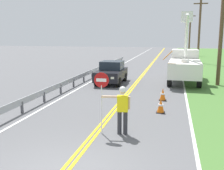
{
  "coord_description": "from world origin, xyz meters",
  "views": [
    {
      "loc": [
        2.79,
        -6.29,
        3.65
      ],
      "look_at": [
        -0.19,
        6.73,
        1.2
      ],
      "focal_mm": 43.37,
      "sensor_mm": 36.0,
      "label": 1
    }
  ],
  "objects_px": {
    "oncoming_sedan_nearest": "(112,73)",
    "utility_pole_mid": "(199,30)",
    "utility_pole_far": "(190,33)",
    "traffic_cone_lead": "(161,106)",
    "stop_sign_paddle": "(101,89)",
    "traffic_cone_mid": "(163,95)",
    "flagger_worker": "(122,107)",
    "utility_bucket_truck": "(185,64)",
    "utility_pole_near": "(222,26)"
  },
  "relations": [
    {
      "from": "stop_sign_paddle",
      "to": "utility_pole_near",
      "type": "relative_size",
      "value": 0.28
    },
    {
      "from": "utility_bucket_truck",
      "to": "traffic_cone_mid",
      "type": "distance_m",
      "value": 7.21
    },
    {
      "from": "traffic_cone_mid",
      "to": "utility_pole_far",
      "type": "bearing_deg",
      "value": 85.08
    },
    {
      "from": "utility_pole_near",
      "to": "traffic_cone_lead",
      "type": "distance_m",
      "value": 10.0
    },
    {
      "from": "utility_pole_near",
      "to": "utility_pole_mid",
      "type": "relative_size",
      "value": 0.99
    },
    {
      "from": "flagger_worker",
      "to": "utility_pole_near",
      "type": "distance_m",
      "value": 13.04
    },
    {
      "from": "traffic_cone_mid",
      "to": "utility_pole_near",
      "type": "bearing_deg",
      "value": 56.79
    },
    {
      "from": "utility_bucket_truck",
      "to": "oncoming_sedan_nearest",
      "type": "xyz_separation_m",
      "value": [
        -5.51,
        -2.14,
        -0.58
      ]
    },
    {
      "from": "oncoming_sedan_nearest",
      "to": "utility_pole_mid",
      "type": "xyz_separation_m",
      "value": [
        7.8,
        18.01,
        3.52
      ]
    },
    {
      "from": "stop_sign_paddle",
      "to": "utility_pole_mid",
      "type": "xyz_separation_m",
      "value": [
        5.7,
        28.75,
        2.65
      ]
    },
    {
      "from": "utility_bucket_truck",
      "to": "oncoming_sedan_nearest",
      "type": "bearing_deg",
      "value": -158.74
    },
    {
      "from": "utility_bucket_truck",
      "to": "traffic_cone_lead",
      "type": "relative_size",
      "value": 9.82
    },
    {
      "from": "stop_sign_paddle",
      "to": "oncoming_sedan_nearest",
      "type": "relative_size",
      "value": 0.57
    },
    {
      "from": "flagger_worker",
      "to": "utility_bucket_truck",
      "type": "xyz_separation_m",
      "value": [
        2.65,
        12.77,
        0.37
      ]
    },
    {
      "from": "utility_bucket_truck",
      "to": "traffic_cone_lead",
      "type": "xyz_separation_m",
      "value": [
        -1.39,
        -9.55,
        -1.08
      ]
    },
    {
      "from": "stop_sign_paddle",
      "to": "utility_pole_near",
      "type": "height_order",
      "value": "utility_pole_near"
    },
    {
      "from": "stop_sign_paddle",
      "to": "traffic_cone_mid",
      "type": "bearing_deg",
      "value": 71.1
    },
    {
      "from": "utility_bucket_truck",
      "to": "flagger_worker",
      "type": "bearing_deg",
      "value": -101.74
    },
    {
      "from": "oncoming_sedan_nearest",
      "to": "utility_pole_mid",
      "type": "relative_size",
      "value": 0.49
    },
    {
      "from": "stop_sign_paddle",
      "to": "flagger_worker",
      "type": "bearing_deg",
      "value": 8.32
    },
    {
      "from": "flagger_worker",
      "to": "utility_pole_mid",
      "type": "height_order",
      "value": "utility_pole_mid"
    },
    {
      "from": "flagger_worker",
      "to": "utility_pole_far",
      "type": "distance_m",
      "value": 43.62
    },
    {
      "from": "utility_pole_far",
      "to": "traffic_cone_mid",
      "type": "relative_size",
      "value": 11.08
    },
    {
      "from": "flagger_worker",
      "to": "traffic_cone_lead",
      "type": "distance_m",
      "value": 3.53
    },
    {
      "from": "traffic_cone_mid",
      "to": "flagger_worker",
      "type": "bearing_deg",
      "value": -102.27
    },
    {
      "from": "utility_pole_near",
      "to": "traffic_cone_mid",
      "type": "bearing_deg",
      "value": -123.21
    },
    {
      "from": "utility_pole_mid",
      "to": "utility_pole_far",
      "type": "bearing_deg",
      "value": 91.78
    },
    {
      "from": "stop_sign_paddle",
      "to": "utility_pole_mid",
      "type": "relative_size",
      "value": 0.28
    },
    {
      "from": "utility_bucket_truck",
      "to": "traffic_cone_lead",
      "type": "height_order",
      "value": "utility_bucket_truck"
    },
    {
      "from": "flagger_worker",
      "to": "utility_bucket_truck",
      "type": "height_order",
      "value": "utility_bucket_truck"
    },
    {
      "from": "oncoming_sedan_nearest",
      "to": "utility_pole_near",
      "type": "bearing_deg",
      "value": 6.8
    },
    {
      "from": "traffic_cone_lead",
      "to": "utility_pole_far",
      "type": "bearing_deg",
      "value": 85.41
    },
    {
      "from": "utility_pole_mid",
      "to": "traffic_cone_mid",
      "type": "xyz_separation_m",
      "value": [
        -3.68,
        -22.86,
        -4.02
      ]
    },
    {
      "from": "traffic_cone_lead",
      "to": "utility_pole_near",
      "type": "bearing_deg",
      "value": 65.67
    },
    {
      "from": "stop_sign_paddle",
      "to": "traffic_cone_lead",
      "type": "distance_m",
      "value": 4.13
    },
    {
      "from": "flagger_worker",
      "to": "stop_sign_paddle",
      "type": "bearing_deg",
      "value": -171.68
    },
    {
      "from": "utility_pole_far",
      "to": "traffic_cone_lead",
      "type": "relative_size",
      "value": 11.08
    },
    {
      "from": "oncoming_sedan_nearest",
      "to": "stop_sign_paddle",
      "type": "bearing_deg",
      "value": -78.96
    },
    {
      "from": "flagger_worker",
      "to": "traffic_cone_mid",
      "type": "height_order",
      "value": "flagger_worker"
    },
    {
      "from": "oncoming_sedan_nearest",
      "to": "traffic_cone_lead",
      "type": "height_order",
      "value": "oncoming_sedan_nearest"
    },
    {
      "from": "utility_bucket_truck",
      "to": "traffic_cone_lead",
      "type": "bearing_deg",
      "value": -98.26
    },
    {
      "from": "oncoming_sedan_nearest",
      "to": "utility_pole_mid",
      "type": "distance_m",
      "value": 19.94
    },
    {
      "from": "oncoming_sedan_nearest",
      "to": "utility_bucket_truck",
      "type": "bearing_deg",
      "value": 21.26
    },
    {
      "from": "flagger_worker",
      "to": "traffic_cone_lead",
      "type": "relative_size",
      "value": 2.61
    },
    {
      "from": "utility_bucket_truck",
      "to": "utility_pole_mid",
      "type": "xyz_separation_m",
      "value": [
        2.29,
        15.87,
        2.94
      ]
    },
    {
      "from": "flagger_worker",
      "to": "utility_pole_mid",
      "type": "bearing_deg",
      "value": 80.21
    },
    {
      "from": "oncoming_sedan_nearest",
      "to": "traffic_cone_mid",
      "type": "xyz_separation_m",
      "value": [
        4.11,
        -4.84,
        -0.5
      ]
    },
    {
      "from": "oncoming_sedan_nearest",
      "to": "utility_pole_near",
      "type": "xyz_separation_m",
      "value": [
        7.9,
        0.94,
        3.49
      ]
    },
    {
      "from": "flagger_worker",
      "to": "utility_pole_mid",
      "type": "relative_size",
      "value": 0.22
    },
    {
      "from": "oncoming_sedan_nearest",
      "to": "utility_pole_mid",
      "type": "bearing_deg",
      "value": 66.6
    }
  ]
}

